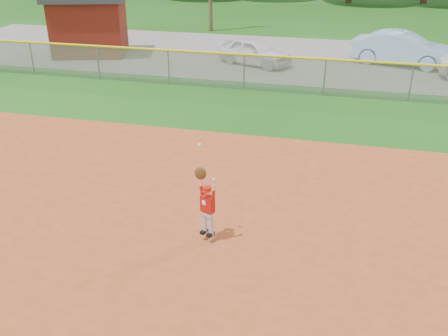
# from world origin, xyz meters

# --- Properties ---
(ground) EXTENTS (120.00, 120.00, 0.00)m
(ground) POSITION_xyz_m (0.00, 0.00, 0.00)
(ground) COLOR #1A5413
(ground) RESTS_ON ground
(clay_infield) EXTENTS (24.00, 16.00, 0.04)m
(clay_infield) POSITION_xyz_m (0.00, -3.00, 0.02)
(clay_infield) COLOR #A4441D
(clay_infield) RESTS_ON ground
(parking_strip) EXTENTS (44.00, 10.00, 0.03)m
(parking_strip) POSITION_xyz_m (0.00, 16.00, 0.01)
(parking_strip) COLOR slate
(parking_strip) RESTS_ON ground
(car_white_a) EXTENTS (4.05, 2.82, 1.28)m
(car_white_a) POSITION_xyz_m (-3.66, 14.16, 0.67)
(car_white_a) COLOR white
(car_white_a) RESTS_ON parking_strip
(car_blue) EXTENTS (5.08, 2.89, 1.58)m
(car_blue) POSITION_xyz_m (3.41, 15.80, 0.82)
(car_blue) COLOR #97C3E1
(car_blue) RESTS_ON parking_strip
(utility_shed) EXTENTS (4.79, 4.18, 3.04)m
(utility_shed) POSITION_xyz_m (-12.52, 14.20, 1.55)
(utility_shed) COLOR #60160D
(utility_shed) RESTS_ON ground
(outfield_fence) EXTENTS (40.06, 0.10, 1.55)m
(outfield_fence) POSITION_xyz_m (0.00, 10.00, 0.88)
(outfield_fence) COLOR gray
(outfield_fence) RESTS_ON ground
(ballplayer) EXTENTS (0.52, 0.34, 2.14)m
(ballplayer) POSITION_xyz_m (-1.87, -1.19, 0.99)
(ballplayer) COLOR silver
(ballplayer) RESTS_ON ground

